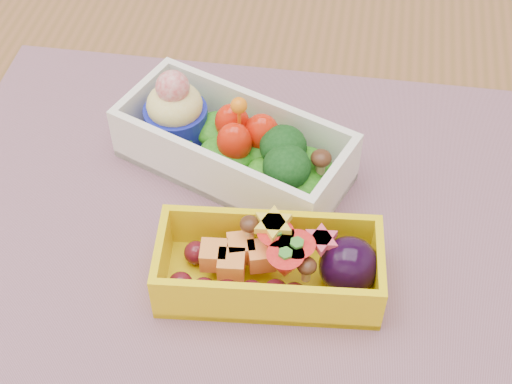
% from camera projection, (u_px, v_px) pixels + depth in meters
% --- Properties ---
extents(table, '(1.20, 0.80, 0.75)m').
position_uv_depth(table, '(225.00, 326.00, 0.64)').
color(table, brown).
rests_on(table, ground).
extents(placemat, '(0.52, 0.41, 0.00)m').
position_uv_depth(placemat, '(246.00, 228.00, 0.58)').
color(placemat, gray).
rests_on(placemat, table).
extents(bento_white, '(0.21, 0.15, 0.08)m').
position_uv_depth(bento_white, '(233.00, 144.00, 0.60)').
color(bento_white, white).
rests_on(bento_white, placemat).
extents(bento_yellow, '(0.17, 0.09, 0.05)m').
position_uv_depth(bento_yellow, '(274.00, 265.00, 0.53)').
color(bento_yellow, yellow).
rests_on(bento_yellow, placemat).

